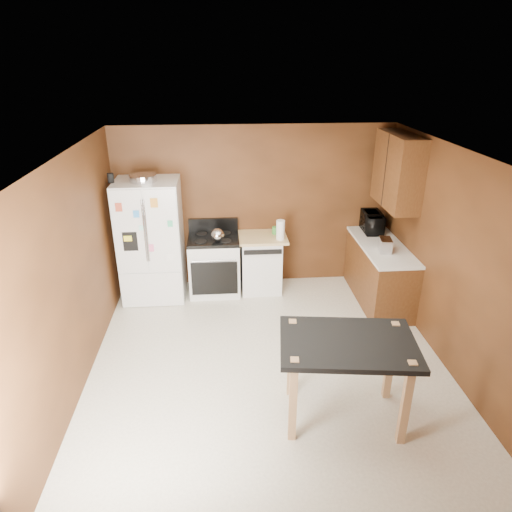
{
  "coord_description": "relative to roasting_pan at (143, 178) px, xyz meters",
  "views": [
    {
      "loc": [
        -0.5,
        -4.47,
        3.41
      ],
      "look_at": [
        -0.08,
        0.85,
        1.05
      ],
      "focal_mm": 32.0,
      "sensor_mm": 36.0,
      "label": 1
    }
  ],
  "objects": [
    {
      "name": "green_canister",
      "position": [
        1.88,
        0.19,
        -0.9
      ],
      "size": [
        0.13,
        0.13,
        0.11
      ],
      "primitive_type": "cylinder",
      "rotation": [
        0.0,
        0.0,
        0.36
      ],
      "color": "green",
      "rests_on": "dishwasher"
    },
    {
      "name": "refrigerator",
      "position": [
        0.02,
        0.03,
        -0.95
      ],
      "size": [
        0.9,
        0.8,
        1.8
      ],
      "color": "white",
      "rests_on": "ground"
    },
    {
      "name": "gas_range",
      "position": [
        0.94,
        0.09,
        -1.39
      ],
      "size": [
        0.76,
        0.68,
        1.1
      ],
      "color": "white",
      "rests_on": "ground"
    },
    {
      "name": "wall_back",
      "position": [
        1.58,
        0.41,
        -0.6
      ],
      "size": [
        4.2,
        0.0,
        4.2
      ],
      "primitive_type": "plane",
      "rotation": [
        1.57,
        0.0,
        0.0
      ],
      "color": "brown",
      "rests_on": "ground"
    },
    {
      "name": "wall_right",
      "position": [
        3.68,
        -1.84,
        -0.6
      ],
      "size": [
        0.0,
        4.5,
        4.5
      ],
      "primitive_type": "plane",
      "rotation": [
        1.57,
        0.0,
        -1.57
      ],
      "color": "brown",
      "rests_on": "ground"
    },
    {
      "name": "pen_cup",
      "position": [
        -0.43,
        -0.03,
        0.02
      ],
      "size": [
        0.09,
        0.09,
        0.13
      ],
      "primitive_type": "cylinder",
      "color": "black",
      "rests_on": "refrigerator"
    },
    {
      "name": "ceiling",
      "position": [
        1.58,
        -1.84,
        0.65
      ],
      "size": [
        4.5,
        4.5,
        0.0
      ],
      "primitive_type": "plane",
      "rotation": [
        3.14,
        0.0,
        0.0
      ],
      "color": "white",
      "rests_on": "ground"
    },
    {
      "name": "wall_left",
      "position": [
        -0.52,
        -1.84,
        -0.6
      ],
      "size": [
        0.0,
        4.5,
        4.5
      ],
      "primitive_type": "plane",
      "rotation": [
        1.57,
        0.0,
        1.57
      ],
      "color": "brown",
      "rests_on": "ground"
    },
    {
      "name": "microwave",
      "position": [
        3.38,
        0.16,
        -0.81
      ],
      "size": [
        0.35,
        0.5,
        0.27
      ],
      "primitive_type": "imported",
      "rotation": [
        0.0,
        0.0,
        1.54
      ],
      "color": "black",
      "rests_on": "right_cabinets"
    },
    {
      "name": "roasting_pan",
      "position": [
        0.0,
        0.0,
        0.0
      ],
      "size": [
        0.38,
        0.38,
        0.1
      ],
      "primitive_type": "cylinder",
      "color": "silver",
      "rests_on": "refrigerator"
    },
    {
      "name": "toaster",
      "position": [
        3.32,
        -0.62,
        -0.85
      ],
      "size": [
        0.19,
        0.27,
        0.19
      ],
      "primitive_type": "cube",
      "rotation": [
        0.0,
        0.0,
        -0.16
      ],
      "color": "silver",
      "rests_on": "right_cabinets"
    },
    {
      "name": "right_cabinets",
      "position": [
        3.41,
        -0.36,
        -0.94
      ],
      "size": [
        0.63,
        1.58,
        2.45
      ],
      "color": "brown",
      "rests_on": "ground"
    },
    {
      "name": "island",
      "position": [
        2.24,
        -2.75,
        -1.07
      ],
      "size": [
        1.39,
        1.01,
        0.93
      ],
      "color": "black",
      "rests_on": "ground"
    },
    {
      "name": "paper_towel",
      "position": [
        1.93,
        -0.03,
        -0.81
      ],
      "size": [
        0.14,
        0.14,
        0.29
      ],
      "primitive_type": "cylinder",
      "rotation": [
        0.0,
        0.0,
        0.14
      ],
      "color": "white",
      "rests_on": "dishwasher"
    },
    {
      "name": "wall_front",
      "position": [
        1.58,
        -4.09,
        -0.6
      ],
      "size": [
        4.2,
        0.0,
        4.2
      ],
      "primitive_type": "plane",
      "rotation": [
        -1.57,
        0.0,
        0.0
      ],
      "color": "brown",
      "rests_on": "ground"
    },
    {
      "name": "kettle",
      "position": [
        1.0,
        -0.08,
        -0.85
      ],
      "size": [
        0.2,
        0.2,
        0.2
      ],
      "primitive_type": "sphere",
      "color": "silver",
      "rests_on": "gas_range"
    },
    {
      "name": "dishwasher",
      "position": [
        1.66,
        0.11,
        -1.4
      ],
      "size": [
        0.78,
        0.63,
        0.89
      ],
      "color": "white",
      "rests_on": "ground"
    },
    {
      "name": "floor",
      "position": [
        1.58,
        -1.84,
        -1.85
      ],
      "size": [
        4.5,
        4.5,
        0.0
      ],
      "primitive_type": "plane",
      "color": "white",
      "rests_on": "ground"
    }
  ]
}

